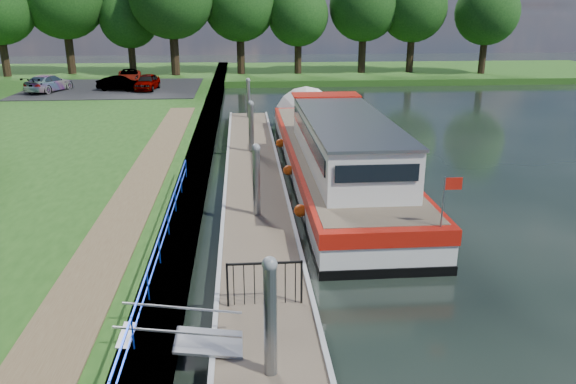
{
  "coord_description": "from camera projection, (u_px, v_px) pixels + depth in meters",
  "views": [
    {
      "loc": [
        -0.44,
        -10.01,
        7.4
      ],
      "look_at": [
        1.04,
        7.88,
        1.4
      ],
      "focal_mm": 35.0,
      "sensor_mm": 36.0,
      "label": 1
    }
  ],
  "objects": [
    {
      "name": "ground",
      "position": [
        270.0,
        374.0,
        11.84
      ],
      "size": [
        160.0,
        160.0,
        0.0
      ],
      "primitive_type": "plane",
      "color": "black",
      "rests_on": "ground"
    },
    {
      "name": "bank_edge",
      "position": [
        197.0,
        166.0,
        25.7
      ],
      "size": [
        1.1,
        90.0,
        0.78
      ],
      "primitive_type": "cube",
      "color": "#473D2D",
      "rests_on": "ground"
    },
    {
      "name": "far_bank",
      "position": [
        354.0,
        73.0,
        61.83
      ],
      "size": [
        60.0,
        18.0,
        0.6
      ],
      "primitive_type": "cube",
      "color": "#204C15",
      "rests_on": "ground"
    },
    {
      "name": "footpath",
      "position": [
        126.0,
        212.0,
        18.81
      ],
      "size": [
        1.6,
        40.0,
        0.05
      ],
      "primitive_type": "cube",
      "color": "brown",
      "rests_on": "riverbank"
    },
    {
      "name": "carpark",
      "position": [
        114.0,
        88.0,
        46.64
      ],
      "size": [
        14.0,
        12.0,
        0.06
      ],
      "primitive_type": "cube",
      "color": "black",
      "rests_on": "riverbank"
    },
    {
      "name": "blue_fence",
      "position": [
        154.0,
        261.0,
        14.05
      ],
      "size": [
        0.04,
        18.04,
        0.72
      ],
      "color": "#0C2DBF",
      "rests_on": "riverbank"
    },
    {
      "name": "pontoon",
      "position": [
        254.0,
        182.0,
        24.07
      ],
      "size": [
        2.5,
        30.0,
        0.56
      ],
      "color": "brown",
      "rests_on": "ground"
    },
    {
      "name": "mooring_piles",
      "position": [
        254.0,
        157.0,
        23.72
      ],
      "size": [
        0.3,
        27.3,
        3.55
      ],
      "color": "gray",
      "rests_on": "ground"
    },
    {
      "name": "gangway",
      "position": [
        182.0,
        339.0,
        11.97
      ],
      "size": [
        2.58,
        1.0,
        0.92
      ],
      "color": "#A5A8AD",
      "rests_on": "ground"
    },
    {
      "name": "gate_panel",
      "position": [
        265.0,
        277.0,
        13.56
      ],
      "size": [
        1.85,
        0.05,
        1.15
      ],
      "color": "black",
      "rests_on": "ground"
    },
    {
      "name": "barge",
      "position": [
        332.0,
        151.0,
        25.46
      ],
      "size": [
        4.36,
        21.15,
        4.78
      ],
      "color": "black",
      "rests_on": "ground"
    },
    {
      "name": "car_a",
      "position": [
        147.0,
        82.0,
        45.36
      ],
      "size": [
        1.84,
        3.86,
        1.27
      ],
      "primitive_type": "imported",
      "rotation": [
        0.0,
        0.0,
        -0.09
      ],
      "color": "#999999",
      "rests_on": "carpark"
    },
    {
      "name": "car_b",
      "position": [
        119.0,
        83.0,
        45.0
      ],
      "size": [
        3.66,
        2.13,
        1.14
      ],
      "primitive_type": "imported",
      "rotation": [
        0.0,
        0.0,
        1.29
      ],
      "color": "#999999",
      "rests_on": "carpark"
    },
    {
      "name": "car_c",
      "position": [
        49.0,
        83.0,
        44.53
      ],
      "size": [
        3.24,
        4.92,
        1.32
      ],
      "primitive_type": "imported",
      "rotation": [
        0.0,
        0.0,
        2.81
      ],
      "color": "#999999",
      "rests_on": "carpark"
    },
    {
      "name": "car_d",
      "position": [
        129.0,
        76.0,
        49.58
      ],
      "size": [
        2.51,
        4.47,
        1.18
      ],
      "primitive_type": "imported",
      "rotation": [
        0.0,
        0.0,
        0.14
      ],
      "color": "#999999",
      "rests_on": "carpark"
    }
  ]
}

